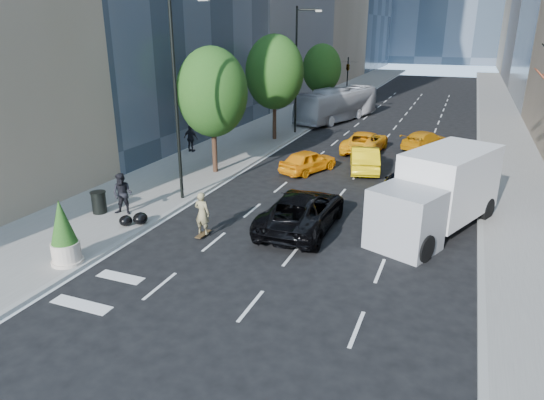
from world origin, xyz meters
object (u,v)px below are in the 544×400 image
at_px(box_truck, 438,192).
at_px(black_sedan_mercedes, 402,188).
at_px(city_bus, 337,104).
at_px(trash_can, 99,203).
at_px(planter_shrub, 63,234).
at_px(black_sedan_lincoln, 302,211).
at_px(skateboarder, 202,216).

bearing_deg(box_truck, black_sedan_mercedes, 143.25).
xyz_separation_m(city_bus, trash_can, (-4.24, -28.77, -0.90)).
distance_m(box_truck, planter_shrub, 15.46).
bearing_deg(trash_can, black_sedan_lincoln, 12.30).
bearing_deg(planter_shrub, skateboarder, 52.03).
height_order(trash_can, planter_shrub, planter_shrub).
xyz_separation_m(black_sedan_mercedes, city_bus, (-9.00, 21.44, 0.79)).
relative_size(skateboarder, trash_can, 1.87).
bearing_deg(planter_shrub, box_truck, 34.93).
bearing_deg(trash_can, black_sedan_mercedes, 28.95).
distance_m(black_sedan_lincoln, box_truck, 6.02).
xyz_separation_m(black_sedan_lincoln, trash_can, (-9.54, -2.08, -0.19)).
xyz_separation_m(skateboarder, black_sedan_lincoln, (3.70, 2.42, -0.10)).
height_order(box_truck, trash_can, box_truck).
bearing_deg(trash_can, planter_shrub, -62.52).
bearing_deg(skateboarder, trash_can, -1.99).
distance_m(black_sedan_lincoln, black_sedan_mercedes, 6.42).
xyz_separation_m(black_sedan_mercedes, planter_shrub, (-10.80, -12.02, 0.59)).
bearing_deg(trash_can, box_truck, 15.36).
bearing_deg(city_bus, box_truck, -49.51).
xyz_separation_m(city_bus, box_truck, (10.87, -24.62, 0.23)).
relative_size(box_truck, planter_shrub, 3.07).
distance_m(black_sedan_lincoln, planter_shrub, 9.83).
bearing_deg(box_truck, planter_shrub, -122.29).
height_order(black_sedan_lincoln, planter_shrub, planter_shrub).
height_order(city_bus, box_truck, box_truck).
distance_m(trash_can, planter_shrub, 5.34).
relative_size(black_sedan_mercedes, trash_can, 5.20).
distance_m(black_sedan_lincoln, trash_can, 9.77).
relative_size(black_sedan_mercedes, planter_shrub, 2.08).
bearing_deg(black_sedan_mercedes, city_bus, -62.20).
height_order(black_sedan_lincoln, trash_can, black_sedan_lincoln).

